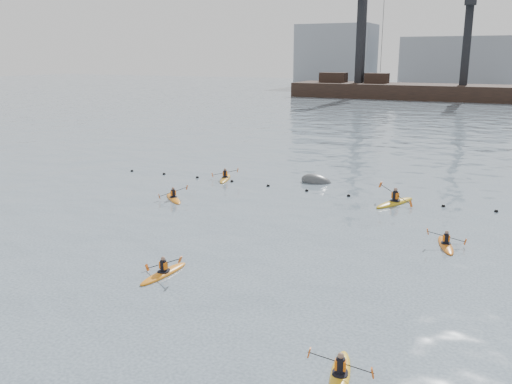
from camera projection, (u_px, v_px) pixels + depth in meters
ground at (117, 356)px, 16.82m from camera, size 400.00×400.00×0.00m
float_line at (328, 193)px, 36.74m from camera, size 33.24×0.73×0.24m
barge_pier at (461, 91)px, 112.71m from camera, size 72.00×19.30×29.50m
skyline at (488, 55)px, 145.13m from camera, size 141.00×28.00×22.00m
kayaker_0 at (164, 273)px, 23.07m from camera, size 2.02×2.94×1.13m
kayaker_1 at (340, 375)px, 15.68m from camera, size 1.92×2.92×0.95m
kayaker_2 at (173, 198)px, 35.17m from camera, size 2.53×2.38×0.98m
kayaker_3 at (395, 202)px, 34.10m from camera, size 2.37×3.65×1.36m
kayaker_4 at (446, 244)px, 26.54m from camera, size 1.87×2.87×0.96m
kayaker_5 at (225, 178)px, 40.83m from camera, size 1.98×3.06×1.01m
mooring_buoy at (317, 182)px, 39.91m from camera, size 2.73×1.82×1.62m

